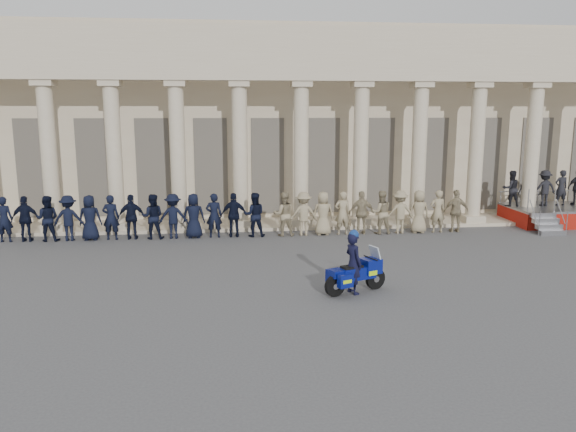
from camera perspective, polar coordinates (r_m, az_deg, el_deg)
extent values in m
plane|color=#454548|center=(16.76, 0.25, -6.98)|extent=(90.00, 90.00, 0.00)
cube|color=#C2B091|center=(30.94, -2.72, 9.57)|extent=(40.00, 10.00, 9.00)
cube|color=#C2B091|center=(25.25, -1.86, -0.78)|extent=(40.00, 2.60, 0.15)
cube|color=#C2B091|center=(24.01, -1.82, 14.74)|extent=(35.80, 1.00, 1.00)
cube|color=#C2B091|center=(24.11, -1.84, 17.35)|extent=(35.80, 1.00, 1.20)
cube|color=#C2B091|center=(25.46, -22.62, -0.99)|extent=(0.90, 0.90, 0.30)
cylinder|color=#C2B091|center=(25.08, -23.10, 5.63)|extent=(0.64, 0.64, 5.60)
cube|color=#C2B091|center=(25.03, -23.60, 12.29)|extent=(0.85, 0.85, 0.24)
cube|color=#C2B091|center=(24.83, -16.87, -0.90)|extent=(0.90, 0.90, 0.30)
cylinder|color=#C2B091|center=(24.44, -17.24, 5.89)|extent=(0.64, 0.64, 5.60)
cube|color=#C2B091|center=(24.39, -17.63, 12.74)|extent=(0.85, 0.85, 0.24)
cube|color=#C2B091|center=(24.46, -10.88, -0.80)|extent=(0.90, 0.90, 0.30)
cylinder|color=#C2B091|center=(24.06, -11.13, 6.10)|extent=(0.64, 0.64, 5.60)
cube|color=#C2B091|center=(24.01, -11.39, 13.06)|extent=(0.85, 0.85, 0.24)
cube|color=#C2B091|center=(24.36, -4.78, -0.69)|extent=(0.90, 0.90, 0.30)
cylinder|color=#C2B091|center=(23.96, -4.89, 6.24)|extent=(0.64, 0.64, 5.60)
cube|color=#C2B091|center=(23.91, -5.01, 13.23)|extent=(0.85, 0.85, 0.24)
cube|color=#C2B091|center=(24.54, 1.30, -0.57)|extent=(0.90, 0.90, 0.30)
cylinder|color=#C2B091|center=(24.14, 1.33, 6.31)|extent=(0.64, 0.64, 5.60)
cube|color=#C2B091|center=(24.10, 1.36, 13.25)|extent=(0.85, 0.85, 0.24)
cube|color=#C2B091|center=(24.99, 7.22, -0.45)|extent=(0.90, 0.90, 0.30)
cylinder|color=#C2B091|center=(24.60, 7.38, 6.31)|extent=(0.64, 0.64, 5.60)
cube|color=#C2B091|center=(24.56, 7.55, 13.11)|extent=(0.85, 0.85, 0.24)
cube|color=#C2B091|center=(25.70, 12.88, -0.33)|extent=(0.90, 0.90, 0.30)
cylinder|color=#C2B091|center=(25.32, 13.16, 6.24)|extent=(0.64, 0.64, 5.60)
cube|color=#C2B091|center=(25.27, 13.44, 12.85)|extent=(0.85, 0.85, 0.24)
cube|color=#C2B091|center=(26.64, 18.19, -0.21)|extent=(0.90, 0.90, 0.30)
cylinder|color=#C2B091|center=(26.27, 18.56, 6.12)|extent=(0.64, 0.64, 5.60)
cube|color=#C2B091|center=(26.23, 18.95, 12.48)|extent=(0.85, 0.85, 0.24)
cube|color=#C2B091|center=(27.80, 23.09, -0.11)|extent=(0.90, 0.90, 0.30)
cylinder|color=#C2B091|center=(27.44, 23.54, 5.96)|extent=(0.64, 0.64, 5.60)
cube|color=#C2B091|center=(27.40, 24.00, 12.04)|extent=(0.85, 0.85, 0.24)
cube|color=black|center=(27.45, -24.36, 4.43)|extent=(1.30, 0.12, 4.20)
cube|color=black|center=(26.74, -19.06, 4.65)|extent=(1.30, 0.12, 4.20)
cube|color=black|center=(26.27, -13.51, 4.84)|extent=(1.30, 0.12, 4.20)
cube|color=black|center=(26.05, -7.82, 4.99)|extent=(1.30, 0.12, 4.20)
cube|color=black|center=(26.08, -2.08, 5.09)|extent=(1.30, 0.12, 4.20)
cube|color=black|center=(26.38, 3.59, 5.14)|extent=(1.30, 0.12, 4.20)
cube|color=black|center=(26.93, 9.08, 5.14)|extent=(1.30, 0.12, 4.20)
cube|color=black|center=(27.70, 14.30, 5.09)|extent=(1.30, 0.12, 4.20)
cube|color=black|center=(28.70, 19.21, 5.01)|extent=(1.30, 0.12, 4.20)
cube|color=black|center=(29.89, 23.75, 4.91)|extent=(1.30, 0.12, 4.20)
imported|color=black|center=(24.53, -26.89, -0.30)|extent=(0.66, 0.43, 1.81)
imported|color=black|center=(24.25, -25.09, -0.27)|extent=(1.06, 0.44, 1.81)
imported|color=black|center=(23.99, -23.26, -0.24)|extent=(0.88, 0.69, 1.81)
imported|color=black|center=(23.76, -21.39, -0.20)|extent=(1.17, 0.67, 1.81)
imported|color=black|center=(23.55, -19.48, -0.17)|extent=(0.89, 0.58, 1.81)
imported|color=black|center=(23.37, -17.54, -0.13)|extent=(0.66, 0.43, 1.81)
imported|color=black|center=(23.22, -15.58, -0.09)|extent=(1.06, 0.44, 1.81)
imported|color=black|center=(23.09, -13.59, -0.06)|extent=(0.88, 0.69, 1.81)
imported|color=black|center=(23.00, -11.58, -0.02)|extent=(1.17, 0.67, 1.81)
imported|color=black|center=(22.93, -9.56, 0.02)|extent=(0.89, 0.58, 1.81)
imported|color=black|center=(22.89, -7.52, 0.06)|extent=(0.66, 0.43, 1.81)
imported|color=black|center=(22.88, -5.49, 0.10)|extent=(1.06, 0.44, 1.81)
imported|color=black|center=(22.89, -3.45, 0.13)|extent=(0.88, 0.69, 1.81)
imported|color=gray|center=(22.97, -0.42, 0.19)|extent=(0.88, 0.69, 1.81)
imported|color=gray|center=(23.06, 1.59, 0.23)|extent=(1.17, 0.67, 1.81)
imported|color=gray|center=(23.18, 3.59, 0.26)|extent=(0.89, 0.58, 1.81)
imported|color=gray|center=(23.32, 5.56, 0.30)|extent=(0.66, 0.43, 1.81)
imported|color=gray|center=(23.50, 7.51, 0.33)|extent=(1.06, 0.44, 1.81)
imported|color=gray|center=(23.70, 9.42, 0.37)|extent=(0.88, 0.69, 1.81)
imported|color=gray|center=(23.92, 11.30, 0.40)|extent=(1.17, 0.67, 1.81)
imported|color=gray|center=(24.17, 13.15, 0.43)|extent=(0.89, 0.58, 1.81)
imported|color=gray|center=(24.45, 14.95, 0.46)|extent=(0.66, 0.43, 1.81)
imported|color=gray|center=(24.75, 16.72, 0.49)|extent=(1.06, 0.44, 1.81)
cube|color=gray|center=(28.25, 25.38, 0.81)|extent=(3.96, 2.83, 0.10)
cube|color=maroon|center=(27.15, 26.81, -0.53)|extent=(3.96, 0.04, 0.70)
cube|color=maroon|center=(27.36, 21.80, -0.07)|extent=(0.04, 2.83, 0.70)
cube|color=gray|center=(25.71, 25.26, -1.54)|extent=(1.10, 0.28, 0.20)
cube|color=gray|center=(25.91, 24.98, -0.98)|extent=(1.10, 0.28, 0.20)
cube|color=gray|center=(26.11, 24.71, -0.43)|extent=(1.10, 0.28, 0.20)
cube|color=gray|center=(26.31, 24.44, 0.11)|extent=(1.10, 0.28, 0.20)
cylinder|color=gray|center=(29.33, 24.10, 2.33)|extent=(3.96, 0.04, 0.04)
imported|color=black|center=(27.32, 21.71, 2.61)|extent=(0.79, 0.62, 1.63)
imported|color=black|center=(27.70, 23.18, 2.61)|extent=(0.79, 0.52, 1.63)
imported|color=black|center=(28.09, 24.61, 2.60)|extent=(1.05, 0.60, 1.63)
imported|color=black|center=(28.51, 26.00, 2.60)|extent=(0.59, 0.39, 1.63)
cylinder|color=black|center=(16.48, 8.86, -6.31)|extent=(0.61, 0.36, 0.61)
cylinder|color=black|center=(15.71, 4.80, -7.08)|extent=(0.61, 0.36, 0.61)
cube|color=navy|center=(16.03, 7.04, -5.75)|extent=(1.13, 0.77, 0.35)
cube|color=navy|center=(16.26, 8.38, -5.01)|extent=(0.66, 0.64, 0.42)
cube|color=silver|center=(16.31, 8.36, -5.73)|extent=(0.30, 0.34, 0.11)
cube|color=#B2BFCC|center=(16.27, 8.86, -3.86)|extent=(0.34, 0.47, 0.50)
cube|color=black|center=(15.88, 6.50, -5.20)|extent=(0.68, 0.52, 0.09)
cube|color=navy|center=(15.63, 4.96, -5.85)|extent=(0.42, 0.42, 0.20)
cube|color=navy|center=(15.49, 5.85, -6.57)|extent=(0.46, 0.35, 0.37)
cube|color=#BCEE0C|center=(15.49, 5.85, -6.57)|extent=(0.34, 0.31, 0.09)
cube|color=navy|center=(15.96, 4.64, -6.02)|extent=(0.46, 0.35, 0.37)
cube|color=#BCEE0C|center=(15.96, 4.64, -6.02)|extent=(0.34, 0.31, 0.09)
cylinder|color=silver|center=(16.04, 5.19, -6.81)|extent=(0.55, 0.30, 0.09)
cylinder|color=black|center=(16.20, 8.40, -4.25)|extent=(0.28, 0.61, 0.03)
imported|color=black|center=(15.87, 6.65, -4.79)|extent=(0.63, 0.75, 1.75)
sphere|color=navy|center=(15.67, 6.72, -1.89)|extent=(0.28, 0.28, 0.28)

